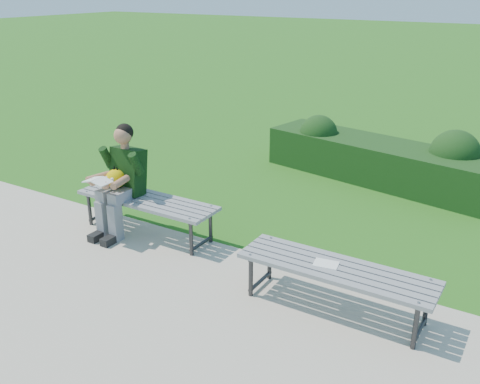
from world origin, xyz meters
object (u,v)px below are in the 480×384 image
bench_right (336,272)px  paper_sheet (326,264)px  bench_left (147,203)px  hedge (384,158)px  seated_boy (121,177)px

bench_right → paper_sheet: bench_right is taller
bench_left → paper_sheet: 2.47m
hedge → paper_sheet: hedge is taller
hedge → bench_right: size_ratio=2.06×
hedge → bench_right: hedge is taller
hedge → seated_boy: bearing=-121.8°
bench_right → seated_boy: size_ratio=1.37×
hedge → seated_boy: seated_boy is taller
seated_boy → bench_right: bearing=-5.6°
paper_sheet → bench_left: bearing=171.3°
hedge → bench_right: 3.78m
hedge → paper_sheet: 3.77m
seated_boy → paper_sheet: 2.76m
bench_right → seated_boy: (-2.84, 0.28, 0.30)m
hedge → bench_left: 3.81m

